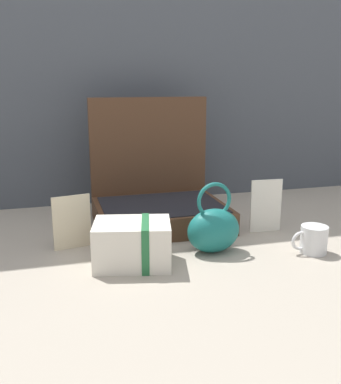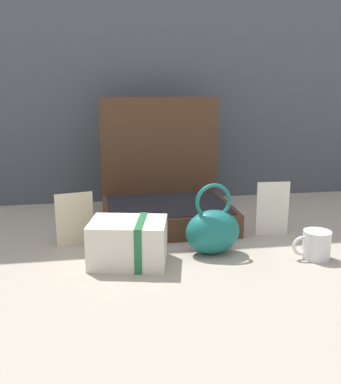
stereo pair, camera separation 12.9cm
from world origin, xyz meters
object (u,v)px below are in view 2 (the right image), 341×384
Objects in this scene: coffee_mug at (316,245)px; info_card_left at (75,219)px; open_suitcase at (165,197)px; poster_card_right at (272,209)px; teal_pouch_handbag at (213,230)px; cream_toiletry_bag at (130,242)px.

info_card_left is at bearing 161.44° from coffee_mug.
coffee_mug is 0.69× the size of info_card_left.
open_suitcase is at bearing 18.84° from info_card_left.
info_card_left is (-0.68, 0.23, 0.04)m from coffee_mug.
open_suitcase reaches higher than coffee_mug.
coffee_mug is 0.63× the size of poster_card_right.
open_suitcase is 0.36m from info_card_left.
teal_pouch_handbag reaches higher than coffee_mug.
cream_toiletry_bag is 0.50m from poster_card_right.
open_suitcase is 2.69× the size of info_card_left.
open_suitcase reaches higher than info_card_left.
poster_card_right is at bearing 102.50° from coffee_mug.
open_suitcase is 3.93× the size of coffee_mug.
teal_pouch_handbag is at bearing -31.23° from info_card_left.
coffee_mug is at bearing -30.05° from info_card_left.
teal_pouch_handbag is 0.26m from poster_card_right.
info_card_left is at bearing -149.66° from open_suitcase.
poster_card_right is (-0.05, 0.21, 0.05)m from coffee_mug.
poster_card_right is at bearing -13.02° from info_card_left.
open_suitcase reaches higher than cream_toiletry_bag.
cream_toiletry_bag is 1.32× the size of poster_card_right.
info_card_left is at bearing -177.92° from poster_card_right.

